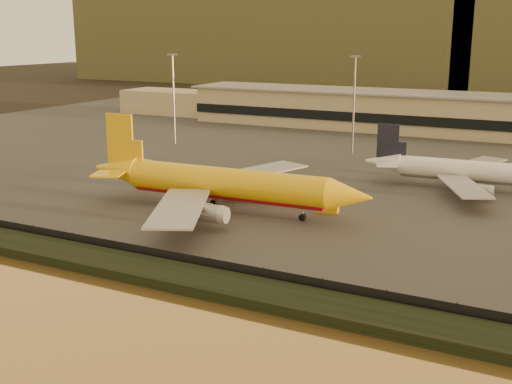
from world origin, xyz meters
The scene contains 11 objects.
ground centered at (0.00, 0.00, 0.00)m, with size 900.00×900.00×0.00m, color black.
embankment centered at (0.00, -17.00, 0.70)m, with size 320.00×7.00×1.40m, color black.
tarmac centered at (0.00, 95.00, 0.10)m, with size 320.00×220.00×0.20m, color #2D2D2D.
perimeter_fence centered at (0.00, -13.00, 1.30)m, with size 300.00×0.05×2.20m, color black.
terminal_building centered at (-14.52, 125.55, 6.25)m, with size 202.00×25.00×12.60m.
apron_light_masts centered at (15.00, 75.00, 15.70)m, with size 152.20×12.20×25.40m.
distant_hills centered at (-20.74, 340.00, 31.39)m, with size 470.00×160.00×70.00m.
dhl_cargo_jet centered at (-12.29, 14.83, 5.11)m, with size 55.05×53.91×16.45m.
white_narrowbody_jet centered at (24.85, 51.70, 3.95)m, with size 43.69×42.59×12.55m.
gse_vehicle_yellow centered at (5.06, 22.47, 1.10)m, with size 3.99×1.79×1.79m, color #E1AD0B.
gse_vehicle_white centered at (-29.34, 33.40, 1.08)m, with size 3.89×1.75×1.75m, color silver.
Camera 1 is at (44.23, -81.74, 31.68)m, focal length 45.00 mm.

